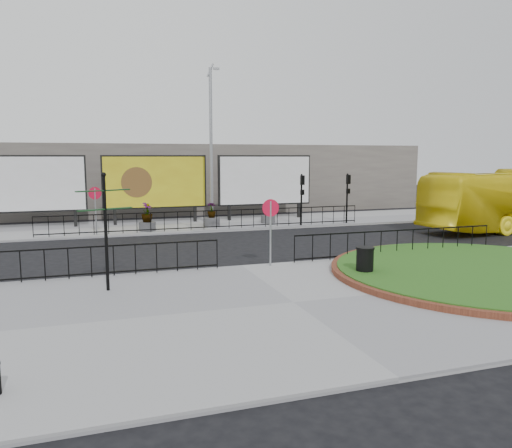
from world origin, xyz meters
name	(u,v)px	position (x,y,z in m)	size (l,w,h in m)	color
ground	(241,268)	(0.00, 0.00, 0.00)	(90.00, 90.00, 0.00)	black
pavement_near	(293,304)	(0.00, -5.00, 0.06)	(30.00, 10.00, 0.12)	gray
pavement_far	(184,225)	(0.00, 12.00, 0.06)	(44.00, 6.00, 0.12)	gray
brick_edge	(484,272)	(7.50, -4.00, 0.21)	(10.40, 10.40, 0.18)	brown
grass_lawn	(484,271)	(7.50, -4.00, 0.23)	(10.00, 10.00, 0.22)	#1E4813
railing_near_left	(68,263)	(-6.00, -0.30, 0.67)	(10.00, 0.10, 1.10)	black
railing_near_right	(397,243)	(6.50, -0.30, 0.67)	(9.00, 0.10, 1.10)	black
railing_far	(210,220)	(1.00, 9.30, 0.67)	(18.00, 0.10, 1.10)	black
speed_sign_far	(95,200)	(-5.00, 9.40, 1.92)	(0.64, 0.07, 2.47)	gray
speed_sign_near	(271,218)	(1.00, -0.40, 1.92)	(0.64, 0.07, 2.47)	gray
billboard_left	(28,184)	(-8.50, 12.97, 2.60)	(6.20, 0.31, 4.10)	black
billboard_mid	(155,182)	(-1.50, 12.97, 2.60)	(6.20, 0.31, 4.10)	black
billboard_right	(265,181)	(5.50, 12.97, 2.60)	(6.20, 0.31, 4.10)	black
lamp_post	(211,144)	(1.51, 11.00, 4.83)	(0.74, 0.18, 9.23)	gray
signal_pole_a	(302,192)	(6.50, 9.34, 2.10)	(0.22, 0.26, 3.00)	black
signal_pole_b	(348,191)	(9.50, 9.34, 2.10)	(0.22, 0.26, 3.00)	black
building_backdrop	(160,178)	(0.00, 22.00, 2.50)	(40.00, 10.00, 5.00)	slate
fingerpost_sign	(105,220)	(-4.83, -2.07, 2.26)	(1.62, 0.85, 3.55)	black
litter_bin	(365,262)	(3.39, -3.05, 0.63)	(0.62, 0.62, 1.02)	black
planter_a	(147,219)	(-2.35, 9.96, 0.74)	(0.91, 0.91, 1.54)	#4C4C4F
planter_b	(212,218)	(1.41, 10.67, 0.59)	(0.95, 0.95, 1.38)	#4C4C4F
planter_c	(268,214)	(5.00, 11.00, 0.65)	(0.86, 0.86, 1.39)	#4C4C4F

